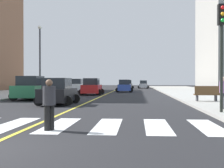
# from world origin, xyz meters

# --- Properties ---
(crosswalk_paint) EXTENTS (13.50, 4.00, 0.01)m
(crosswalk_paint) POSITION_xyz_m (0.00, 4.00, 0.01)
(crosswalk_paint) COLOR silver
(crosswalk_paint) RESTS_ON ground
(lane_divider_paint) EXTENTS (0.16, 80.00, 0.01)m
(lane_divider_paint) POSITION_xyz_m (0.00, 40.00, 0.01)
(lane_divider_paint) COLOR yellow
(lane_divider_paint) RESTS_ON ground
(car_black_nearest) EXTENTS (2.59, 4.14, 1.84)m
(car_black_nearest) POSITION_xyz_m (-1.71, 13.68, 0.86)
(car_black_nearest) COLOR black
(car_black_nearest) RESTS_ON ground
(car_red_second) EXTENTS (2.76, 4.38, 1.94)m
(car_red_second) POSITION_xyz_m (-1.53, 28.33, 0.91)
(car_red_second) COLOR red
(car_red_second) RESTS_ON ground
(car_gray_third) EXTENTS (2.57, 4.09, 1.82)m
(car_gray_third) POSITION_xyz_m (1.83, 55.22, 0.85)
(car_gray_third) COLOR slate
(car_gray_third) RESTS_ON ground
(car_white_fourth) EXTENTS (2.84, 4.44, 1.95)m
(car_white_fourth) POSITION_xyz_m (-5.49, 39.16, 0.91)
(car_white_fourth) COLOR silver
(car_white_fourth) RESTS_ON ground
(car_blue_fifth) EXTENTS (2.62, 4.14, 1.83)m
(car_blue_fifth) POSITION_xyz_m (1.91, 37.70, 0.86)
(car_blue_fifth) COLOR #2D479E
(car_blue_fifth) RESTS_ON ground
(car_silver_sixth) EXTENTS (2.53, 3.95, 1.74)m
(car_silver_sixth) POSITION_xyz_m (5.14, 59.85, 0.81)
(car_silver_sixth) COLOR #B7B7BC
(car_silver_sixth) RESTS_ON ground
(car_green_seventh) EXTENTS (2.89, 4.62, 2.06)m
(car_green_seventh) POSITION_xyz_m (-5.39, 18.77, 0.96)
(car_green_seventh) COLOR #236B42
(car_green_seventh) RESTS_ON ground
(traffic_light_near_corner) EXTENTS (0.36, 0.41, 5.17)m
(traffic_light_near_corner) POSITION_xyz_m (7.80, 7.86, 3.76)
(traffic_light_near_corner) COLOR black
(traffic_light_near_corner) RESTS_ON sidewalk_kerb_east
(park_bench) EXTENTS (1.80, 0.57, 1.12)m
(park_bench) POSITION_xyz_m (8.89, 15.90, 0.69)
(park_bench) COLOR brown
(park_bench) RESTS_ON sidewalk_kerb_east
(pedestrian_crossing) EXTENTS (0.42, 0.42, 1.70)m
(pedestrian_crossing) POSITION_xyz_m (0.86, 2.77, 0.94)
(pedestrian_crossing) COLOR black
(pedestrian_crossing) RESTS_ON ground
(pedestrian_waiting_east) EXTENTS (0.43, 0.43, 1.72)m
(pedestrian_waiting_east) POSITION_xyz_m (8.36, 9.54, 1.10)
(pedestrian_waiting_east) COLOR #38383D
(pedestrian_waiting_east) RESTS_ON sidewalk_kerb_east
(street_lamp) EXTENTS (0.44, 0.44, 8.12)m
(street_lamp) POSITION_xyz_m (-7.84, 28.72, 4.89)
(street_lamp) COLOR #38383D
(street_lamp) RESTS_ON sidewalk_kerb_west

